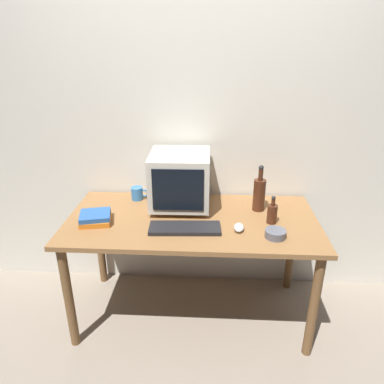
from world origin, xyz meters
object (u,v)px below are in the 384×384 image
object	(u,v)px
computer_mouse	(239,227)
keyboard	(185,228)
book_stack	(95,218)
mug	(137,193)
crt_monitor	(180,180)
cd_spindle	(275,234)
bottle_tall	(259,194)
bottle_short	(272,213)

from	to	relation	value
computer_mouse	keyboard	bearing A→B (deg)	-171.94
book_stack	mug	size ratio (longest dim) A/B	1.79
crt_monitor	mug	size ratio (longest dim) A/B	3.28
book_stack	mug	world-z (taller)	mug
crt_monitor	cd_spindle	size ratio (longest dim) A/B	3.28
mug	book_stack	bearing A→B (deg)	-118.13
mug	cd_spindle	size ratio (longest dim) A/B	1.00
computer_mouse	mug	bearing A→B (deg)	154.60
computer_mouse	book_stack	distance (m)	0.87
bottle_tall	cd_spindle	bearing A→B (deg)	-80.75
bottle_tall	book_stack	bearing A→B (deg)	-166.97
book_stack	mug	bearing A→B (deg)	61.87
mug	bottle_short	bearing A→B (deg)	-18.69
bottle_short	mug	size ratio (longest dim) A/B	1.49
book_stack	crt_monitor	bearing A→B (deg)	27.18
bottle_tall	book_stack	world-z (taller)	bottle_tall
computer_mouse	bottle_tall	size ratio (longest dim) A/B	0.32
computer_mouse	book_stack	xyz separation A→B (m)	(-0.87, 0.05, 0.01)
book_stack	mug	xyz separation A→B (m)	(0.19, 0.36, 0.01)
cd_spindle	keyboard	bearing A→B (deg)	173.93
keyboard	cd_spindle	distance (m)	0.52
mug	crt_monitor	bearing A→B (deg)	-18.09
computer_mouse	bottle_tall	bearing A→B (deg)	68.40
bottle_tall	cd_spindle	xyz separation A→B (m)	(0.06, -0.35, -0.09)
keyboard	computer_mouse	distance (m)	0.32
bottle_tall	cd_spindle	world-z (taller)	bottle_tall
crt_monitor	mug	distance (m)	0.36
bottle_short	cd_spindle	bearing A→B (deg)	-91.19
computer_mouse	bottle_short	size ratio (longest dim) A/B	0.56
bottle_tall	mug	bearing A→B (deg)	171.57
bottle_short	book_stack	world-z (taller)	bottle_short
crt_monitor	computer_mouse	size ratio (longest dim) A/B	3.94
bottle_tall	bottle_short	distance (m)	0.19
keyboard	bottle_short	distance (m)	0.54
crt_monitor	cd_spindle	distance (m)	0.71
keyboard	book_stack	xyz separation A→B (m)	(-0.55, 0.06, 0.02)
cd_spindle	bottle_short	bearing A→B (deg)	88.81
mug	bottle_tall	bearing A→B (deg)	-8.43
book_stack	cd_spindle	bearing A→B (deg)	-6.30
book_stack	cd_spindle	distance (m)	1.08
computer_mouse	bottle_tall	xyz separation A→B (m)	(0.14, 0.28, 0.10)
book_stack	keyboard	bearing A→B (deg)	-6.51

